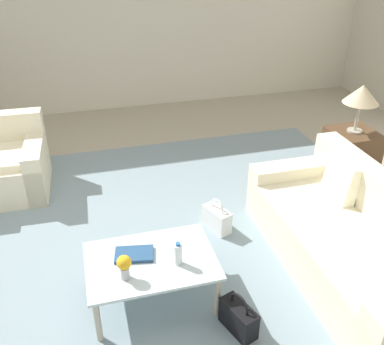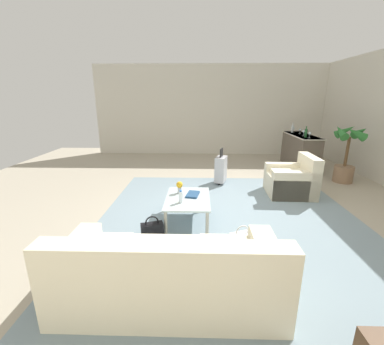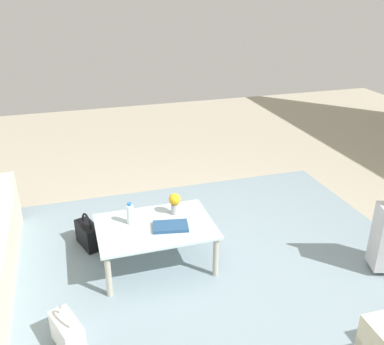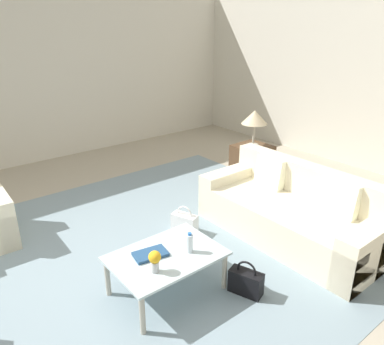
% 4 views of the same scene
% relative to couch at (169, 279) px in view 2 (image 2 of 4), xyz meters
% --- Properties ---
extents(ground_plane, '(12.00, 12.00, 0.00)m').
position_rel_couch_xyz_m(ground_plane, '(-2.19, 0.60, -0.29)').
color(ground_plane, '#A89E89').
extents(wall_left, '(0.12, 8.00, 3.10)m').
position_rel_couch_xyz_m(wall_left, '(-7.25, 0.60, 1.26)').
color(wall_left, beige).
rests_on(wall_left, ground).
extents(area_rug, '(5.20, 4.40, 0.01)m').
position_rel_couch_xyz_m(area_rug, '(-1.59, 0.80, -0.29)').
color(area_rug, gray).
rests_on(area_rug, ground).
extents(couch, '(0.96, 2.19, 0.84)m').
position_rel_couch_xyz_m(couch, '(0.00, 0.00, 0.00)').
color(couch, beige).
rests_on(couch, ground).
extents(armchair, '(0.91, 0.94, 0.85)m').
position_rel_couch_xyz_m(armchair, '(-3.09, 2.27, 0.00)').
color(armchair, beige).
rests_on(armchair, ground).
extents(coffee_table, '(1.02, 0.72, 0.42)m').
position_rel_couch_xyz_m(coffee_table, '(-1.79, 0.10, 0.07)').
color(coffee_table, silver).
rests_on(coffee_table, ground).
extents(water_bottle, '(0.06, 0.06, 0.20)m').
position_rel_couch_xyz_m(water_bottle, '(-1.59, 0.00, 0.22)').
color(water_bottle, silver).
rests_on(water_bottle, coffee_table).
extents(coffee_table_book, '(0.33, 0.24, 0.03)m').
position_rel_couch_xyz_m(coffee_table_book, '(-1.91, 0.18, 0.14)').
color(coffee_table_book, navy).
rests_on(coffee_table_book, coffee_table).
extents(flower_vase, '(0.11, 0.11, 0.21)m').
position_rel_couch_xyz_m(flower_vase, '(-2.01, -0.05, 0.25)').
color(flower_vase, '#B2B7BC').
rests_on(flower_vase, coffee_table).
extents(bar_console, '(1.74, 0.57, 0.97)m').
position_rel_couch_xyz_m(bar_console, '(-5.29, 3.20, 0.21)').
color(bar_console, brown).
rests_on(bar_console, ground).
extents(wine_glass_leftmost, '(0.08, 0.08, 0.15)m').
position_rel_couch_xyz_m(wine_glass_leftmost, '(-5.89, 3.16, 0.79)').
color(wine_glass_leftmost, silver).
rests_on(wine_glass_leftmost, bar_console).
extents(wine_glass_left_of_centre, '(0.08, 0.08, 0.15)m').
position_rel_couch_xyz_m(wine_glass_left_of_centre, '(-5.49, 3.21, 0.79)').
color(wine_glass_left_of_centre, silver).
rests_on(wine_glass_left_of_centre, bar_console).
extents(wine_glass_right_of_centre, '(0.08, 0.08, 0.15)m').
position_rel_couch_xyz_m(wine_glass_right_of_centre, '(-5.10, 3.17, 0.79)').
color(wine_glass_right_of_centre, silver).
rests_on(wine_glass_right_of_centre, bar_console).
extents(wine_glass_rightmost, '(0.08, 0.08, 0.15)m').
position_rel_couch_xyz_m(wine_glass_rightmost, '(-4.70, 3.17, 0.79)').
color(wine_glass_rightmost, silver).
rests_on(wine_glass_rightmost, bar_console).
extents(wine_bottle_clear, '(0.07, 0.07, 0.30)m').
position_rel_couch_xyz_m(wine_bottle_clear, '(-5.79, 3.09, 0.79)').
color(wine_bottle_clear, silver).
rests_on(wine_bottle_clear, bar_console).
extents(wine_bottle_green, '(0.07, 0.07, 0.30)m').
position_rel_couch_xyz_m(wine_bottle_green, '(-4.77, 3.09, 0.79)').
color(wine_bottle_green, '#194C23').
rests_on(wine_bottle_green, bar_console).
extents(suitcase_silver, '(0.45, 0.33, 0.85)m').
position_rel_couch_xyz_m(suitcase_silver, '(-3.79, 0.80, 0.07)').
color(suitcase_silver, '#B7B7BC').
rests_on(suitcase_silver, ground).
extents(handbag_white, '(0.24, 0.35, 0.36)m').
position_rel_couch_xyz_m(handbag_white, '(-0.99, 0.87, -0.16)').
color(handbag_white, white).
rests_on(handbag_white, ground).
extents(handbag_black, '(0.24, 0.35, 0.36)m').
position_rel_couch_xyz_m(handbag_black, '(-1.23, -0.39, -0.16)').
color(handbag_black, black).
rests_on(handbag_black, ground).
extents(potted_palm, '(0.64, 0.64, 1.41)m').
position_rel_couch_xyz_m(potted_palm, '(-3.99, 3.80, 0.40)').
color(potted_palm, '#84664C').
rests_on(potted_palm, ground).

